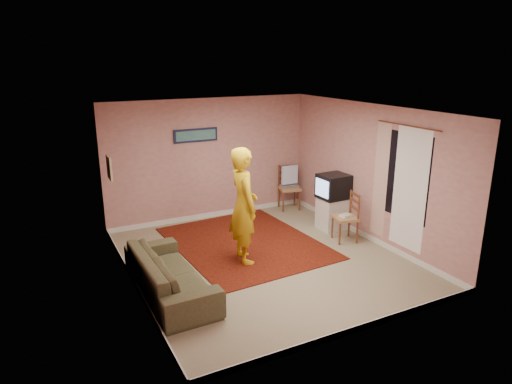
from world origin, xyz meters
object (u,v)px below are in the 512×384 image
chair_a (289,183)px  tv_cabinet (332,213)px  chair_b (346,212)px  sofa (170,273)px  person (244,206)px  crt_tv (333,186)px

chair_a → tv_cabinet: bearing=-72.0°
chair_b → sofa: chair_b is taller
tv_cabinet → chair_a: bearing=94.5°
chair_a → person: size_ratio=0.27×
tv_cabinet → crt_tv: bearing=-178.0°
chair_b → person: (-2.11, 0.08, 0.42)m
tv_cabinet → crt_tv: size_ratio=1.12×
crt_tv → chair_b: (-0.16, -0.63, -0.32)m
crt_tv → sofa: 3.94m
chair_a → person: bearing=-122.7°
crt_tv → sofa: size_ratio=0.27×
tv_cabinet → crt_tv: 0.58m
chair_a → person: person is taller
tv_cabinet → person: size_ratio=0.33×
chair_a → chair_b: (-0.05, -2.14, -0.03)m
crt_tv → person: bearing=-168.2°
chair_a → crt_tv: bearing=-72.2°
tv_cabinet → chair_a: 1.54m
crt_tv → person: size_ratio=0.30×
sofa → person: bearing=-71.6°
crt_tv → chair_a: bearing=92.3°
sofa → chair_a: bearing=-55.8°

